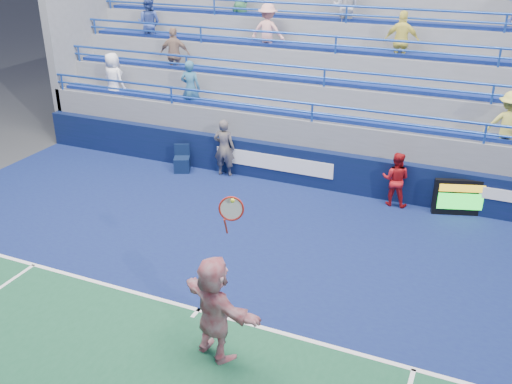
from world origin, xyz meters
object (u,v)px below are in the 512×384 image
at_px(serve_speed_board, 461,198).
at_px(ball_girl, 396,179).
at_px(line_judge, 224,148).
at_px(judge_chair, 182,163).
at_px(tennis_player, 215,308).

xyz_separation_m(serve_speed_board, ball_girl, (-1.67, -0.09, 0.25)).
bearing_deg(ball_girl, line_judge, -0.16).
relative_size(judge_chair, line_judge, 0.47).
distance_m(serve_speed_board, tennis_player, 7.97).
bearing_deg(serve_speed_board, ball_girl, -176.93).
bearing_deg(judge_chair, line_judge, 11.31).
height_order(tennis_player, line_judge, tennis_player).
bearing_deg(judge_chair, serve_speed_board, 2.30).
xyz_separation_m(tennis_player, line_judge, (-3.37, 7.17, -0.10)).
bearing_deg(tennis_player, judge_chair, 124.10).
height_order(serve_speed_board, tennis_player, tennis_player).
bearing_deg(judge_chair, tennis_player, -55.90).
relative_size(judge_chair, ball_girl, 0.55).
bearing_deg(line_judge, serve_speed_board, 172.34).
xyz_separation_m(serve_speed_board, line_judge, (-6.70, -0.06, 0.37)).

